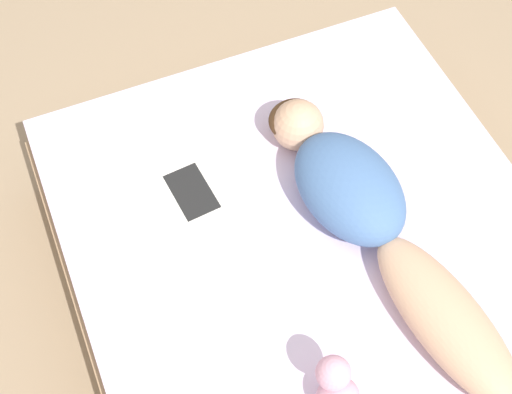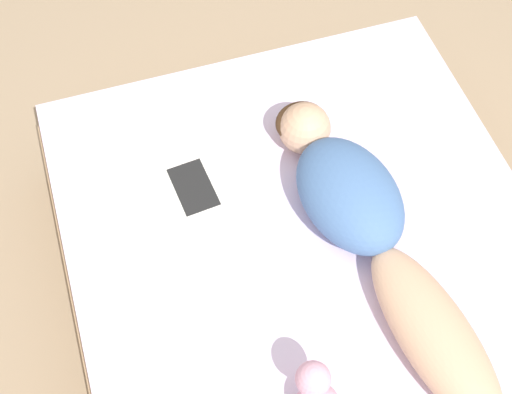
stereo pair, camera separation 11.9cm
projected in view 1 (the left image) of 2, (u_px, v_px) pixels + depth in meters
ground_plane at (314, 315)px, 2.88m from camera, size 12.00×12.00×0.00m
bed at (318, 290)px, 2.68m from camera, size 1.72×2.07×0.49m
person at (371, 218)px, 2.44m from camera, size 0.43×1.36×0.23m
open_magazine at (167, 203)px, 2.58m from camera, size 0.44×0.35×0.01m
plush_toy at (336, 388)px, 2.13m from camera, size 0.14×0.16×0.20m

